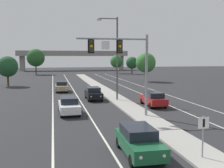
% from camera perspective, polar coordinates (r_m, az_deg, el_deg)
% --- Properties ---
extents(median_island, '(2.40, 110.00, 0.15)m').
position_cam_1_polar(median_island, '(28.41, 4.16, -5.14)').
color(median_island, '#9E9B93').
rests_on(median_island, ground).
extents(lane_stripe_oncoming_center, '(0.14, 100.00, 0.01)m').
position_cam_1_polar(lane_stripe_oncoming_center, '(34.34, -6.74, -3.39)').
color(lane_stripe_oncoming_center, silver).
rests_on(lane_stripe_oncoming_center, ground).
extents(lane_stripe_receding_center, '(0.14, 100.00, 0.01)m').
position_cam_1_polar(lane_stripe_receding_center, '(36.44, 8.16, -2.88)').
color(lane_stripe_receding_center, silver).
rests_on(lane_stripe_receding_center, ground).
extents(edge_stripe_left, '(0.14, 100.00, 0.01)m').
position_cam_1_polar(edge_stripe_left, '(34.19, -12.26, -3.52)').
color(edge_stripe_left, silver).
rests_on(edge_stripe_left, ground).
extents(edge_stripe_right, '(0.14, 100.00, 0.01)m').
position_cam_1_polar(edge_stripe_right, '(37.71, 12.87, -2.67)').
color(edge_stripe_right, silver).
rests_on(edge_stripe_right, ground).
extents(overhead_signal_mast, '(6.32, 0.44, 7.20)m').
position_cam_1_polar(overhead_signal_mast, '(23.92, 2.76, 5.40)').
color(overhead_signal_mast, gray).
rests_on(overhead_signal_mast, median_island).
extents(median_sign_post, '(0.60, 0.10, 2.20)m').
position_cam_1_polar(median_sign_post, '(15.21, 18.51, -9.21)').
color(median_sign_post, gray).
rests_on(median_sign_post, median_island).
extents(street_lamp_median, '(2.58, 0.28, 10.00)m').
position_cam_1_polar(street_lamp_median, '(33.32, 0.71, 6.37)').
color(street_lamp_median, '#4C4C51').
rests_on(street_lamp_median, median_island).
extents(car_oncoming_green, '(1.88, 4.49, 1.58)m').
position_cam_1_polar(car_oncoming_green, '(15.44, 5.59, -11.67)').
color(car_oncoming_green, '#195633').
rests_on(car_oncoming_green, ground).
extents(car_oncoming_white, '(1.91, 4.51, 1.58)m').
position_cam_1_polar(car_oncoming_white, '(26.37, -8.98, -4.40)').
color(car_oncoming_white, silver).
rests_on(car_oncoming_white, ground).
extents(car_oncoming_black, '(1.84, 4.48, 1.58)m').
position_cam_1_polar(car_oncoming_black, '(34.58, -3.90, -1.93)').
color(car_oncoming_black, black).
rests_on(car_oncoming_black, ground).
extents(car_oncoming_tan, '(1.83, 4.47, 1.58)m').
position_cam_1_polar(car_oncoming_tan, '(43.16, -10.51, -0.48)').
color(car_oncoming_tan, tan).
rests_on(car_oncoming_tan, ground).
extents(car_receding_red, '(1.87, 4.49, 1.58)m').
position_cam_1_polar(car_receding_red, '(30.39, 8.61, -3.05)').
color(car_receding_red, maroon).
rests_on(car_receding_red, ground).
extents(overpass_bridge, '(42.40, 6.40, 7.65)m').
position_cam_1_polar(overpass_bridge, '(108.50, -8.08, 5.88)').
color(overpass_bridge, gray).
rests_on(overpass_bridge, ground).
extents(tree_far_right_a, '(4.34, 4.34, 6.28)m').
position_cam_1_polar(tree_far_right_a, '(60.05, 7.06, 4.43)').
color(tree_far_right_a, '#4C3823').
rests_on(tree_far_right_a, ground).
extents(tree_far_right_c, '(4.10, 4.10, 5.93)m').
position_cam_1_polar(tree_far_right_c, '(87.91, 0.97, 4.73)').
color(tree_far_right_c, '#4C3823').
rests_on(tree_far_right_c, ground).
extents(tree_far_left_c, '(5.37, 5.37, 7.76)m').
position_cam_1_polar(tree_far_left_c, '(85.82, -15.64, 5.30)').
color(tree_far_left_c, '#4C3823').
rests_on(tree_far_left_c, ground).
extents(tree_far_left_b, '(3.82, 3.82, 5.53)m').
position_cam_1_polar(tree_far_left_b, '(53.57, -20.98, 3.42)').
color(tree_far_left_b, '#4C3823').
rests_on(tree_far_left_b, ground).
extents(tree_far_right_b, '(3.71, 3.71, 5.37)m').
position_cam_1_polar(tree_far_right_b, '(84.91, 4.19, 4.43)').
color(tree_far_right_b, '#4C3823').
rests_on(tree_far_right_b, ground).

